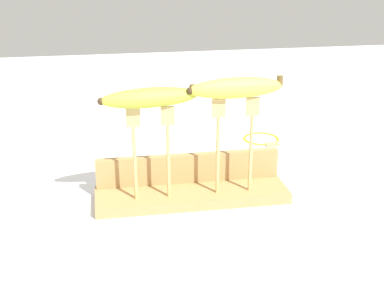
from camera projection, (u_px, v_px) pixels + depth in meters
ground_plane at (192, 200)px, 1.09m from camera, size 3.00×3.00×0.00m
wooden_board at (192, 195)px, 1.08m from camera, size 0.39×0.11×0.02m
board_backstop at (188, 168)px, 1.11m from camera, size 0.38×0.02×0.06m
fork_stand_left at (151, 145)px, 1.01m from camera, size 0.09×0.01×0.18m
fork_stand_right at (235, 137)px, 1.04m from camera, size 0.09×0.01×0.19m
banana_raised_left at (150, 98)px, 0.98m from camera, size 0.19×0.06×0.04m
banana_raised_right at (236, 88)px, 1.00m from camera, size 0.19×0.05×0.04m
fork_fallen_near at (291, 142)px, 1.38m from camera, size 0.19×0.03×0.01m
wire_coil at (261, 138)px, 1.41m from camera, size 0.10×0.10×0.01m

